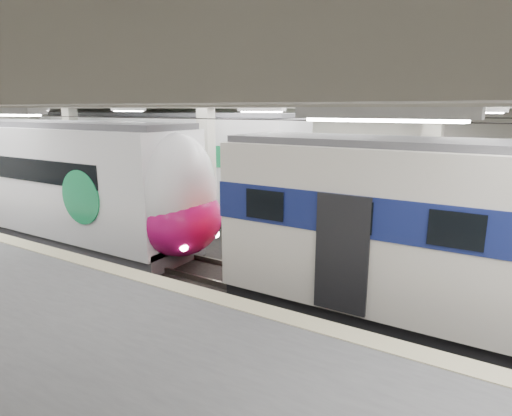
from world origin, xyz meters
The scene contains 3 objects.
station_hall centered at (0.00, -1.74, 3.24)m, with size 36.00×24.00×5.75m.
modern_emu centered at (-6.98, 0.00, 2.23)m, with size 14.07×2.90×4.53m.
far_train centered at (-8.00, 5.50, 2.48)m, with size 15.19×3.13×4.80m.
Camera 1 is at (7.06, -9.94, 4.99)m, focal length 30.00 mm.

